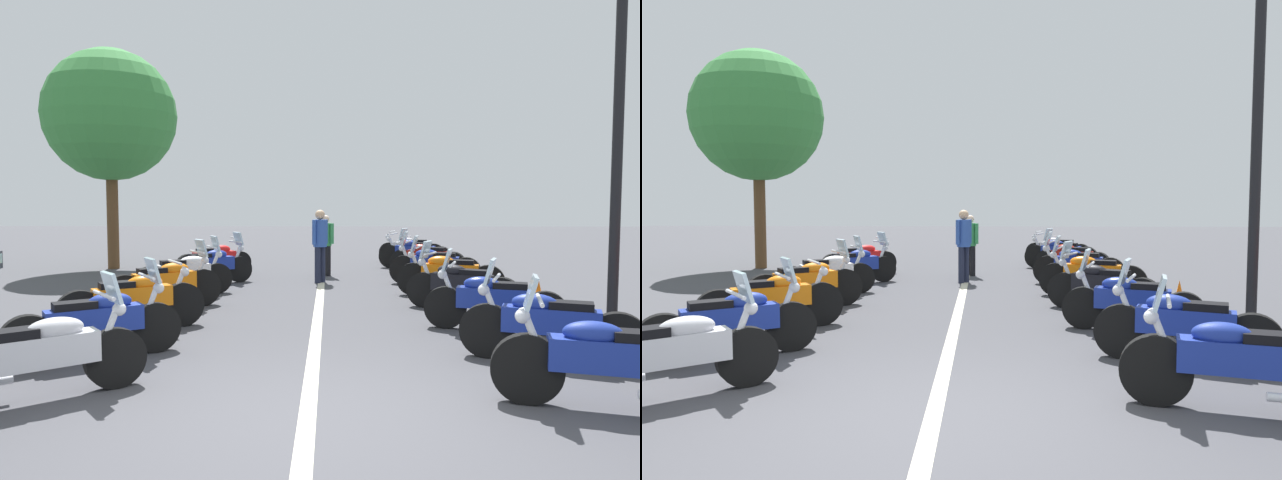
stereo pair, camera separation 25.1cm
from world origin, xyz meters
TOP-DOWN VIEW (x-y plane):
  - ground_plane at (0.00, 0.00)m, footprint 80.00×80.00m
  - lane_centre_stripe at (5.96, 0.00)m, footprint 22.37×0.16m
  - motorcycle_left_row_0 at (0.50, 2.56)m, footprint 1.43×1.73m
  - motorcycle_left_row_1 at (1.98, 2.60)m, footprint 1.29×1.81m
  - motorcycle_left_row_2 at (3.51, 2.68)m, footprint 1.25×1.89m
  - motorcycle_left_row_3 at (5.25, 2.69)m, footprint 1.35×1.80m
  - motorcycle_left_row_4 at (6.78, 2.73)m, footprint 1.10×1.83m
  - motorcycle_left_row_5 at (8.37, 2.55)m, footprint 1.36×1.84m
  - motorcycle_left_row_6 at (9.94, 2.75)m, footprint 1.32×1.75m
  - motorcycle_right_row_0 at (0.34, -2.74)m, footprint 0.89×2.10m
  - motorcycle_right_row_1 at (1.92, -2.77)m, footprint 0.99×2.00m
  - motorcycle_right_row_2 at (3.62, -2.59)m, footprint 0.91×1.99m
  - motorcycle_right_row_3 at (5.24, -2.48)m, footprint 1.12×1.83m
  - motorcycle_right_row_4 at (6.70, -2.57)m, footprint 0.89×2.08m
  - motorcycle_right_row_5 at (8.37, -2.57)m, footprint 0.88×2.03m
  - motorcycle_right_row_6 at (10.01, -2.67)m, footprint 1.12×1.83m
  - motorcycle_right_row_7 at (11.56, -2.60)m, footprint 1.01×2.01m
  - motorcycle_right_row_8 at (13.20, -2.72)m, footprint 0.98×1.97m
  - street_lamp_twin_globe at (3.18, -4.13)m, footprint 0.32×1.22m
  - traffic_cone_1 at (4.79, -3.69)m, footprint 0.36×0.36m
  - bystander_0 at (10.06, -0.08)m, footprint 0.36×0.44m
  - bystander_1 at (8.74, 0.03)m, footprint 0.44×0.36m
  - roadside_tree_0 at (11.53, 5.98)m, footprint 3.67×3.67m

SIDE VIEW (x-z plane):
  - ground_plane at x=0.00m, z-range 0.00..0.00m
  - lane_centre_stripe at x=5.96m, z-range 0.00..0.01m
  - traffic_cone_1 at x=4.79m, z-range -0.02..0.60m
  - motorcycle_left_row_6 at x=9.94m, z-range -0.05..0.94m
  - motorcycle_right_row_8 at x=13.20m, z-range -0.04..0.95m
  - motorcycle_left_row_5 at x=8.37m, z-range -0.14..1.06m
  - motorcycle_left_row_0 at x=0.50m, z-range -0.14..1.06m
  - motorcycle_right_row_2 at x=3.62m, z-range -0.14..1.07m
  - motorcycle_left_row_4 at x=6.78m, z-range -0.14..1.07m
  - motorcycle_left_row_1 at x=1.98m, z-range -0.14..1.07m
  - motorcycle_right_row_3 at x=5.24m, z-range -0.14..1.07m
  - motorcycle_right_row_7 at x=11.56m, z-range -0.04..0.97m
  - motorcycle_left_row_2 at x=3.51m, z-range -0.04..0.98m
  - motorcycle_right_row_6 at x=10.01m, z-range -0.14..1.08m
  - motorcycle_right_row_5 at x=8.37m, z-range -0.14..1.08m
  - motorcycle_right_row_1 at x=1.92m, z-range -0.14..1.09m
  - motorcycle_right_row_4 at x=6.70m, z-range -0.14..1.09m
  - motorcycle_right_row_0 at x=0.34m, z-range -0.14..1.09m
  - motorcycle_left_row_3 at x=5.25m, z-range -0.14..1.09m
  - bystander_0 at x=10.06m, z-range 0.13..1.70m
  - bystander_1 at x=8.74m, z-range 0.15..1.87m
  - street_lamp_twin_globe at x=3.18m, z-range 0.95..6.48m
  - roadside_tree_0 at x=11.53m, z-range 1.23..7.41m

